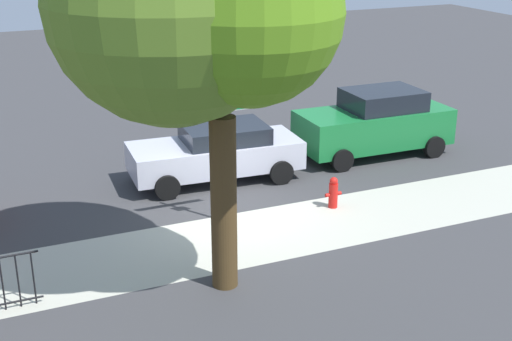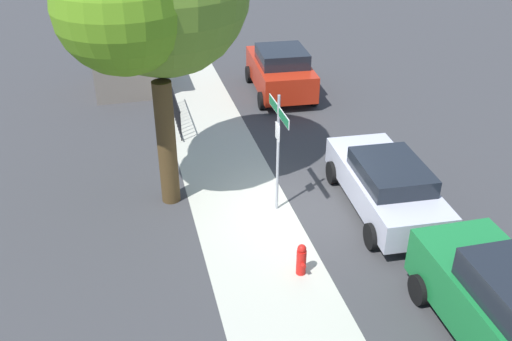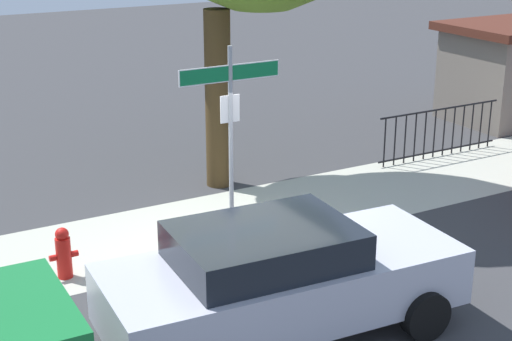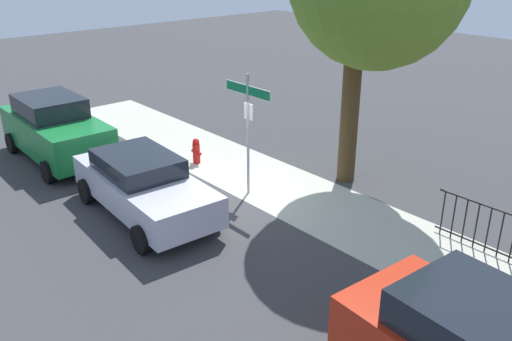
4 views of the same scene
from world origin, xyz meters
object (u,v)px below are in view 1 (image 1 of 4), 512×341
at_px(street_sign, 227,131).
at_px(car_green, 375,123).
at_px(fire_hydrant, 333,193).
at_px(shade_tree, 190,10).
at_px(car_silver, 217,152).

height_order(street_sign, car_green, street_sign).
bearing_deg(street_sign, fire_hydrant, 175.70).
height_order(shade_tree, car_green, shade_tree).
bearing_deg(shade_tree, car_silver, -114.03).
relative_size(car_silver, fire_hydrant, 5.90).
xyz_separation_m(shade_tree, car_silver, (-2.39, -5.36, -4.47)).
distance_m(street_sign, shade_tree, 4.37).
bearing_deg(car_green, car_silver, 2.15).
distance_m(car_silver, fire_hydrant, 3.48).
bearing_deg(street_sign, car_green, -153.94).
bearing_deg(fire_hydrant, shade_tree, 29.90).
relative_size(car_green, fire_hydrant, 5.80).
distance_m(street_sign, fire_hydrant, 3.22).
bearing_deg(fire_hydrant, car_green, -135.65).
distance_m(shade_tree, car_silver, 7.38).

